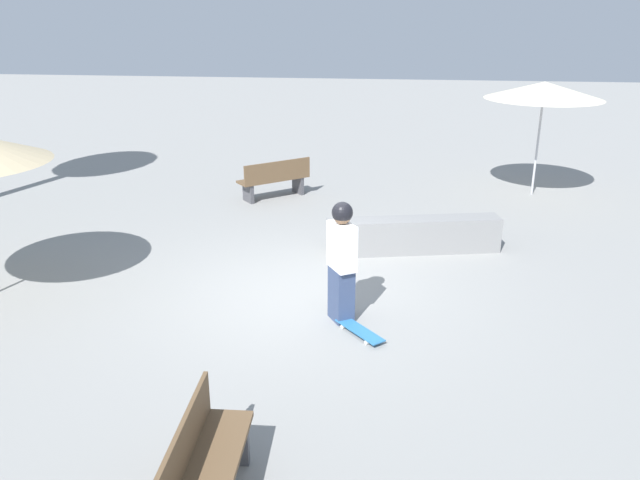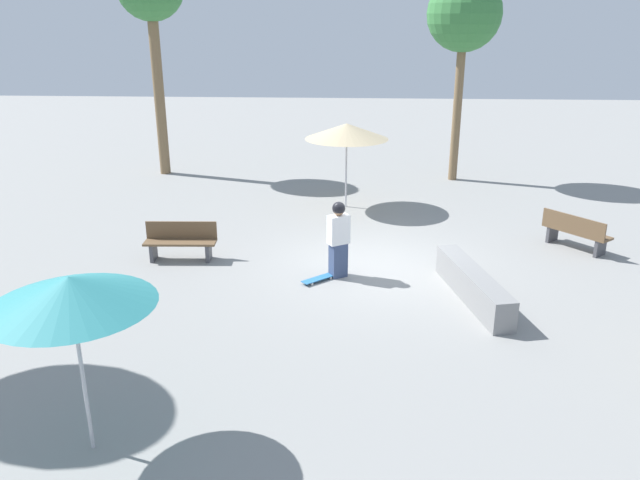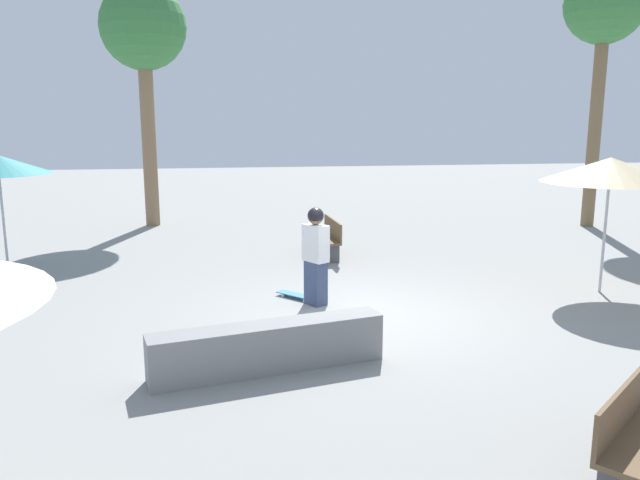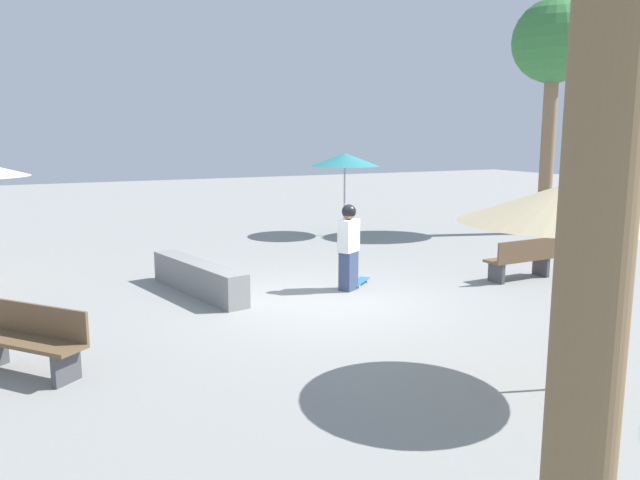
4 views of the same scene
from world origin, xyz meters
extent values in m
plane|color=gray|center=(0.00, 0.00, 0.00)|extent=(60.00, 60.00, 0.00)
cube|color=#38476B|center=(0.63, -0.79, 0.37)|extent=(0.38, 0.42, 0.74)
cube|color=white|center=(0.63, -0.79, 1.05)|extent=(0.43, 0.50, 0.61)
sphere|color=#8C6647|center=(0.63, -0.79, 1.48)|extent=(0.24, 0.24, 0.24)
sphere|color=black|center=(0.63, -0.79, 1.51)|extent=(0.27, 0.27, 0.27)
cube|color=teal|center=(0.91, -1.18, 0.06)|extent=(0.68, 0.73, 0.02)
cylinder|color=silver|center=(1.13, -1.31, 0.03)|extent=(0.06, 0.06, 0.05)
cylinder|color=silver|center=(1.01, -1.42, 0.03)|extent=(0.06, 0.06, 0.05)
cylinder|color=silver|center=(0.80, -0.94, 0.03)|extent=(0.06, 0.06, 0.05)
cylinder|color=silver|center=(0.68, -1.05, 0.03)|extent=(0.06, 0.06, 0.05)
cube|color=gray|center=(1.62, 1.85, 0.30)|extent=(2.97, 1.07, 0.59)
cube|color=#47474C|center=(-0.13, -3.73, 0.20)|extent=(0.40, 0.10, 0.40)
cube|color=#47474C|center=(-0.07, -4.98, 0.20)|extent=(0.40, 0.10, 0.40)
cube|color=brown|center=(-0.10, -4.36, 0.42)|extent=(0.52, 1.62, 0.05)
cube|color=brown|center=(-0.30, -4.37, 0.65)|extent=(0.12, 1.60, 0.40)
cube|color=brown|center=(-1.25, 4.62, 0.65)|extent=(1.25, 1.06, 0.40)
cylinder|color=#B7B7BC|center=(-4.52, -0.72, 1.13)|extent=(0.05, 0.05, 2.25)
cone|color=#C6B289|center=(-4.52, -0.72, 2.19)|extent=(2.34, 2.34, 0.43)
cylinder|color=#B7B7BC|center=(6.39, -3.75, 1.12)|extent=(0.05, 0.05, 2.25)
cylinder|color=brown|center=(-8.26, -7.13, 2.89)|extent=(0.35, 0.35, 5.78)
sphere|color=#387A3D|center=(-8.26, -7.13, 6.11)|extent=(2.17, 2.17, 2.17)
cylinder|color=#896B4C|center=(4.12, -9.24, 2.58)|extent=(0.40, 0.40, 5.17)
sphere|color=#387A3D|center=(4.12, -9.24, 5.52)|extent=(2.35, 2.35, 2.35)
camera|label=1|loc=(1.29, -8.25, 3.91)|focal=35.00mm
camera|label=2|loc=(12.82, -0.47, 5.20)|focal=35.00mm
camera|label=3|loc=(2.15, 9.15, 3.09)|focal=35.00mm
camera|label=4|loc=(-9.54, 4.71, 2.97)|focal=35.00mm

